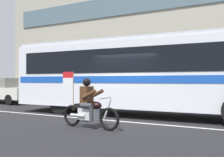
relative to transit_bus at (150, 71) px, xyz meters
name	(u,v)px	position (x,y,z in m)	size (l,w,h in m)	color
ground_plane	(124,119)	(-0.65, -1.19, -1.88)	(60.00, 60.00, 0.00)	black
sidewalk_curb	(161,105)	(-0.65, 3.91, -1.81)	(28.00, 3.80, 0.15)	#B7B2A8
lane_center_stripe	(117,121)	(-0.65, -1.79, -1.88)	(26.60, 0.14, 0.01)	silver
office_building_facade	(171,29)	(-0.65, 6.19, 2.97)	(28.00, 0.89, 9.69)	gray
transit_bus	(150,71)	(0.00, 0.00, 0.00)	(12.24, 3.08, 3.22)	silver
motorcycle_with_rider	(89,107)	(-0.81, -3.41, -1.22)	(2.19, 0.64, 1.78)	black
parked_sedan_curbside	(5,90)	(-10.52, 1.39, -1.03)	(4.45, 1.96, 1.64)	silver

